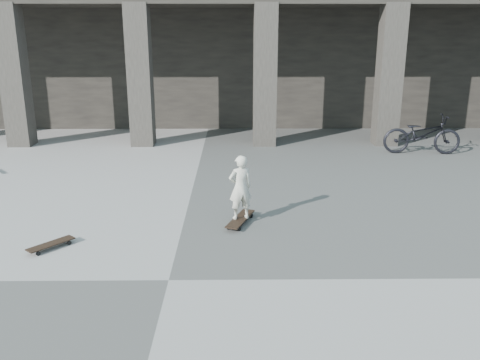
{
  "coord_description": "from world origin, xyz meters",
  "views": [
    {
      "loc": [
        0.9,
        -6.26,
        3.29
      ],
      "look_at": [
        1.0,
        2.61,
        0.65
      ],
      "focal_mm": 38.0,
      "sensor_mm": 36.0,
      "label": 1
    }
  ],
  "objects_px": {
    "skateboard_spare": "(51,245)",
    "bicycle": "(422,134)",
    "child": "(240,187)",
    "longboard": "(240,219)"
  },
  "relations": [
    {
      "from": "skateboard_spare",
      "to": "child",
      "type": "relative_size",
      "value": 0.61
    },
    {
      "from": "skateboard_spare",
      "to": "bicycle",
      "type": "height_order",
      "value": "bicycle"
    },
    {
      "from": "skateboard_spare",
      "to": "child",
      "type": "height_order",
      "value": "child"
    },
    {
      "from": "longboard",
      "to": "child",
      "type": "height_order",
      "value": "child"
    },
    {
      "from": "longboard",
      "to": "skateboard_spare",
      "type": "relative_size",
      "value": 1.42
    },
    {
      "from": "bicycle",
      "to": "longboard",
      "type": "bearing_deg",
      "value": 141.29
    },
    {
      "from": "child",
      "to": "skateboard_spare",
      "type": "bearing_deg",
      "value": 0.03
    },
    {
      "from": "skateboard_spare",
      "to": "bicycle",
      "type": "relative_size",
      "value": 0.34
    },
    {
      "from": "longboard",
      "to": "skateboard_spare",
      "type": "bearing_deg",
      "value": 129.46
    },
    {
      "from": "child",
      "to": "bicycle",
      "type": "distance_m",
      "value": 7.22
    }
  ]
}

